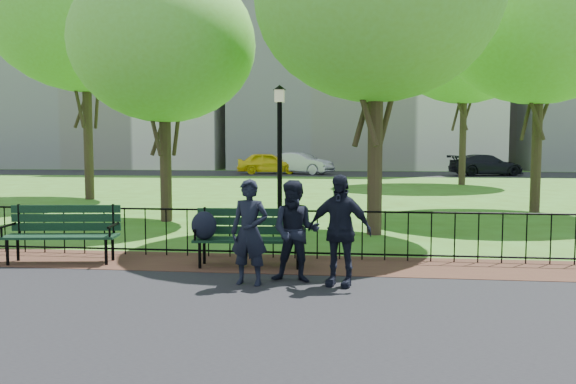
# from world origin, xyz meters

# --- Properties ---
(ground) EXTENTS (120.00, 120.00, 0.00)m
(ground) POSITION_xyz_m (0.00, 0.00, 0.00)
(ground) COLOR #3A5D18
(asphalt_path) EXTENTS (60.00, 9.20, 0.01)m
(asphalt_path) POSITION_xyz_m (0.00, -3.40, 0.01)
(asphalt_path) COLOR black
(asphalt_path) RESTS_ON ground
(dirt_strip) EXTENTS (60.00, 1.60, 0.01)m
(dirt_strip) POSITION_xyz_m (0.00, 1.50, 0.01)
(dirt_strip) COLOR #351E15
(dirt_strip) RESTS_ON ground
(far_street) EXTENTS (70.00, 9.00, 0.01)m
(far_street) POSITION_xyz_m (0.00, 35.00, 0.01)
(far_street) COLOR black
(far_street) RESTS_ON ground
(iron_fence) EXTENTS (24.06, 0.06, 1.00)m
(iron_fence) POSITION_xyz_m (0.00, 2.00, 0.50)
(iron_fence) COLOR black
(iron_fence) RESTS_ON ground
(apartment_west) EXTENTS (22.00, 15.00, 26.00)m
(apartment_west) POSITION_xyz_m (-22.00, 48.00, 13.00)
(apartment_west) COLOR silver
(apartment_west) RESTS_ON ground
(apartment_mid) EXTENTS (24.00, 15.00, 30.00)m
(apartment_mid) POSITION_xyz_m (2.00, 48.00, 15.00)
(apartment_mid) COLOR silver
(apartment_mid) RESTS_ON ground
(park_bench_main) EXTENTS (1.92, 0.70, 1.06)m
(park_bench_main) POSITION_xyz_m (-0.81, 1.20, 0.66)
(park_bench_main) COLOR black
(park_bench_main) RESTS_ON ground
(park_bench_left_a) EXTENTS (1.98, 0.84, 1.09)m
(park_bench_left_a) POSITION_xyz_m (-3.80, 1.24, 0.62)
(park_bench_left_a) COLOR black
(park_bench_left_a) RESTS_ON ground
(lamppost) EXTENTS (0.31, 0.31, 3.47)m
(lamppost) POSITION_xyz_m (-0.50, 5.14, 1.89)
(lamppost) COLOR black
(lamppost) RESTS_ON ground
(tree_near_w) EXTENTS (4.94, 4.94, 6.88)m
(tree_near_w) POSITION_xyz_m (-3.84, 6.79, 4.77)
(tree_near_w) COLOR #2D2116
(tree_near_w) RESTS_ON ground
(tree_mid_e) EXTENTS (6.14, 6.14, 8.55)m
(tree_mid_e) POSITION_xyz_m (6.85, 10.23, 5.94)
(tree_mid_e) COLOR #2D2116
(tree_mid_e) RESTS_ON ground
(tree_mid_w) EXTENTS (7.59, 7.59, 10.57)m
(tree_mid_w) POSITION_xyz_m (-8.96, 12.73, 7.34)
(tree_mid_w) COLOR #2D2116
(tree_mid_w) RESTS_ON ground
(tree_far_e) EXTENTS (7.99, 7.99, 11.13)m
(tree_far_e) POSITION_xyz_m (7.04, 23.17, 7.73)
(tree_far_e) COLOR #2D2116
(tree_far_e) RESTS_ON ground
(person_left) EXTENTS (0.61, 0.45, 1.55)m
(person_left) POSITION_xyz_m (-0.26, 0.02, 0.79)
(person_left) COLOR black
(person_left) RESTS_ON asphalt_path
(person_mid) EXTENTS (0.76, 0.43, 1.52)m
(person_mid) POSITION_xyz_m (0.39, 0.26, 0.77)
(person_mid) COLOR black
(person_mid) RESTS_ON asphalt_path
(person_right) EXTENTS (1.02, 0.64, 1.62)m
(person_right) POSITION_xyz_m (1.04, 0.11, 0.82)
(person_right) COLOR black
(person_right) RESTS_ON asphalt_path
(taxi) EXTENTS (5.03, 2.73, 1.62)m
(taxi) POSITION_xyz_m (-5.17, 33.93, 0.82)
(taxi) COLOR yellow
(taxi) RESTS_ON far_street
(sedan_silver) EXTENTS (5.18, 3.45, 1.61)m
(sedan_silver) POSITION_xyz_m (-2.71, 33.86, 0.82)
(sedan_silver) COLOR #A2A4A9
(sedan_silver) RESTS_ON far_street
(sedan_dark) EXTENTS (5.50, 3.21, 1.50)m
(sedan_dark) POSITION_xyz_m (10.56, 33.25, 0.76)
(sedan_dark) COLOR black
(sedan_dark) RESTS_ON far_street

